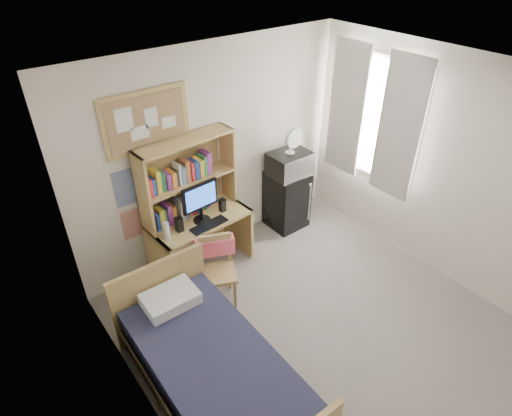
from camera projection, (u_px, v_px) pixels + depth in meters
floor at (331, 340)px, 4.43m from camera, size 3.60×4.20×0.02m
ceiling at (368, 94)px, 2.97m from camera, size 3.60×4.20×0.02m
wall_back at (214, 154)px, 5.08m from camera, size 3.60×0.04×2.60m
wall_left at (158, 346)px, 2.79m from camera, size 0.04×4.20×2.60m
wall_right at (460, 177)px, 4.61m from camera, size 0.04×4.20×2.60m
window_unit at (373, 118)px, 5.21m from camera, size 0.10×1.40×1.70m
curtain_left at (399, 130)px, 4.93m from camera, size 0.04×0.55×1.70m
curtain_right at (347, 109)px, 5.45m from camera, size 0.04×0.55×1.70m
bulletin_board at (146, 121)px, 4.32m from camera, size 0.94×0.03×0.64m
poster_wave at (127, 187)px, 4.54m from camera, size 0.30×0.01×0.42m
poster_japan at (134, 223)px, 4.80m from camera, size 0.28×0.01×0.36m
desk at (201, 243)px, 5.17m from camera, size 1.21×0.66×0.73m
desk_chair at (219, 273)px, 4.67m from camera, size 0.54×0.54×0.81m
mini_fridge at (287, 199)px, 5.89m from camera, size 0.49×0.49×0.82m
bed at (214, 375)px, 3.78m from camera, size 1.00×1.96×0.54m
hutch at (188, 178)px, 4.79m from camera, size 1.17×0.36×0.94m
monitor at (201, 203)px, 4.79m from camera, size 0.45×0.06×0.48m
keyboard at (209, 225)px, 4.83m from camera, size 0.45×0.17×0.02m
speaker_left at (179, 224)px, 4.71m from camera, size 0.08×0.08×0.18m
speaker_right at (222, 205)px, 5.04m from camera, size 0.07×0.07×0.16m
water_bottle at (167, 231)px, 4.58m from camera, size 0.07×0.07×0.22m
hoodie at (215, 246)px, 4.70m from camera, size 0.45×0.30×0.21m
microwave at (289, 163)px, 5.56m from camera, size 0.52×0.40×0.30m
desk_fan at (290, 142)px, 5.39m from camera, size 0.25×0.25×0.31m
pillow at (170, 299)px, 4.09m from camera, size 0.51×0.36×0.12m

